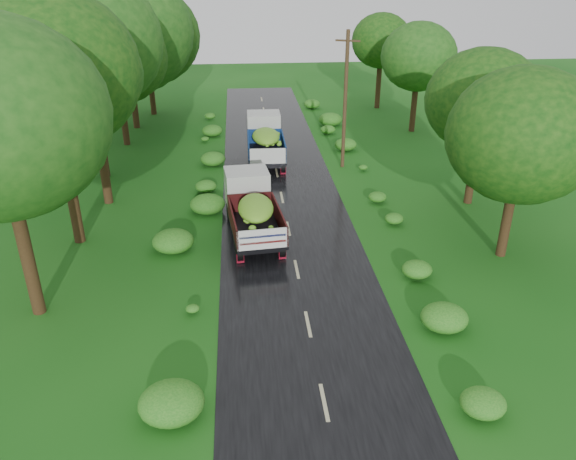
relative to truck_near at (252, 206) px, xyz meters
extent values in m
plane|color=#124E10|center=(1.75, -11.62, -1.46)|extent=(120.00, 120.00, 0.00)
cube|color=black|center=(1.75, -6.62, -1.45)|extent=(6.50, 80.00, 0.02)
cube|color=#BFB78C|center=(1.75, -11.62, -1.43)|extent=(0.12, 1.60, 0.00)
cube|color=#BFB78C|center=(1.75, -7.62, -1.43)|extent=(0.12, 1.60, 0.00)
cube|color=#BFB78C|center=(1.75, -3.62, -1.43)|extent=(0.12, 1.60, 0.00)
cube|color=#BFB78C|center=(1.75, 0.38, -1.43)|extent=(0.12, 1.60, 0.00)
cube|color=#BFB78C|center=(1.75, 4.38, -1.43)|extent=(0.12, 1.60, 0.00)
cube|color=#BFB78C|center=(1.75, 8.38, -1.43)|extent=(0.12, 1.60, 0.00)
cube|color=#BFB78C|center=(1.75, 12.38, -1.43)|extent=(0.12, 1.60, 0.00)
cube|color=#BFB78C|center=(1.75, 16.38, -1.43)|extent=(0.12, 1.60, 0.00)
cube|color=#BFB78C|center=(1.75, 20.38, -1.43)|extent=(0.12, 1.60, 0.00)
cube|color=#BFB78C|center=(1.75, 24.38, -1.43)|extent=(0.12, 1.60, 0.00)
cube|color=#BFB78C|center=(1.75, 28.38, -1.43)|extent=(0.12, 1.60, 0.00)
cube|color=black|center=(0.03, -0.30, -0.83)|extent=(2.19, 5.53, 0.27)
cylinder|color=black|center=(-1.09, 1.55, -0.98)|extent=(0.36, 0.98, 0.96)
cylinder|color=black|center=(0.75, 1.74, -0.98)|extent=(0.36, 0.98, 0.96)
cylinder|color=black|center=(-0.77, -1.62, -0.98)|extent=(0.36, 0.98, 0.96)
cylinder|color=black|center=(1.08, -1.43, -0.98)|extent=(0.36, 0.98, 0.96)
cylinder|color=black|center=(-0.67, -2.59, -0.98)|extent=(0.36, 0.98, 0.96)
cylinder|color=black|center=(1.18, -2.40, -0.98)|extent=(0.36, 0.98, 0.96)
cube|color=maroon|center=(-0.63, -2.92, -1.19)|extent=(0.33, 0.07, 0.43)
cube|color=maroon|center=(1.21, -2.73, -1.19)|extent=(0.33, 0.07, 0.43)
cube|color=silver|center=(-0.19, 1.84, 0.21)|extent=(2.29, 2.03, 1.82)
cube|color=black|center=(0.13, -1.30, -0.62)|extent=(2.61, 4.32, 0.15)
cube|color=#480C14|center=(-0.92, -1.41, -0.09)|extent=(0.50, 4.10, 0.91)
cube|color=#480C14|center=(1.19, -1.20, -0.09)|extent=(0.50, 4.10, 0.91)
cube|color=#480C14|center=(-0.07, 0.71, -0.09)|extent=(2.20, 0.30, 0.91)
cube|color=silver|center=(0.34, -3.31, -0.09)|extent=(2.20, 0.30, 0.91)
ellipsoid|color=#498F1A|center=(0.13, -1.30, 0.48)|extent=(2.19, 3.63, 0.96)
cube|color=black|center=(1.18, 10.57, -0.81)|extent=(1.75, 5.58, 0.28)
cylinder|color=black|center=(0.24, 12.61, -0.96)|extent=(0.28, 0.99, 0.99)
cylinder|color=black|center=(2.16, 12.59, -0.96)|extent=(0.28, 0.99, 0.99)
cylinder|color=black|center=(0.22, 9.32, -0.96)|extent=(0.28, 0.99, 0.99)
cylinder|color=black|center=(2.13, 9.30, -0.96)|extent=(0.28, 0.99, 0.99)
cylinder|color=black|center=(0.21, 8.30, -0.96)|extent=(0.28, 0.99, 0.99)
cylinder|color=black|center=(2.13, 8.29, -0.96)|extent=(0.28, 0.99, 0.99)
cube|color=maroon|center=(0.21, 7.97, -1.18)|extent=(0.34, 0.04, 0.44)
cube|color=maroon|center=(2.12, 7.95, -1.18)|extent=(0.34, 0.04, 0.44)
cube|color=silver|center=(1.20, 12.80, 0.26)|extent=(2.20, 1.90, 1.88)
cube|color=black|center=(1.18, 9.54, -0.60)|extent=(2.31, 4.27, 0.16)
cube|color=navy|center=(0.08, 9.54, -0.05)|extent=(0.11, 4.25, 0.94)
cube|color=navy|center=(2.27, 9.53, -0.05)|extent=(0.11, 4.25, 0.94)
cube|color=navy|center=(1.19, 11.62, -0.05)|extent=(2.27, 0.10, 0.94)
cube|color=silver|center=(1.16, 7.45, -0.05)|extent=(2.27, 0.10, 0.94)
ellipsoid|color=#498F1A|center=(1.18, 9.54, 0.54)|extent=(1.94, 3.59, 0.99)
cylinder|color=#382616|center=(6.00, 9.18, 2.69)|extent=(0.30, 0.30, 8.30)
cube|color=#382616|center=(6.00, 9.18, 6.22)|extent=(1.39, 0.64, 0.10)
cylinder|color=black|center=(-8.22, -5.91, 2.74)|extent=(0.48, 0.48, 8.39)
cylinder|color=black|center=(-8.13, -0.05, 2.99)|extent=(0.49, 0.49, 8.89)
ellipsoid|color=#0C3F0D|center=(-8.13, -0.05, 6.37)|extent=(3.86, 3.86, 3.48)
cylinder|color=black|center=(-7.69, 4.55, 2.43)|extent=(0.47, 0.47, 7.78)
ellipsoid|color=#0C3F0D|center=(-7.69, 4.55, 5.39)|extent=(3.24, 3.24, 2.92)
cylinder|color=black|center=(-8.67, 8.78, 3.02)|extent=(0.49, 0.49, 8.94)
ellipsoid|color=#0C3F0D|center=(-8.67, 8.78, 6.41)|extent=(4.11, 4.11, 3.70)
cylinder|color=black|center=(-8.47, 15.21, 1.96)|extent=(0.44, 0.44, 6.83)
ellipsoid|color=#0C3F0D|center=(-8.47, 15.21, 4.56)|extent=(3.70, 3.70, 3.33)
cylinder|color=black|center=(-8.44, 19.60, 2.58)|extent=(0.47, 0.47, 8.08)
ellipsoid|color=#0C3F0D|center=(-8.44, 19.60, 5.65)|extent=(4.45, 4.45, 4.00)
cylinder|color=black|center=(-7.63, 23.74, 2.15)|extent=(0.45, 0.45, 7.22)
ellipsoid|color=#0C3F0D|center=(-7.63, 23.74, 4.89)|extent=(4.17, 4.17, 3.75)
cylinder|color=black|center=(11.00, -3.12, 1.68)|extent=(0.43, 0.43, 6.27)
ellipsoid|color=#154A12|center=(11.00, -3.12, 4.06)|extent=(3.52, 3.52, 3.17)
cylinder|color=black|center=(11.78, 2.81, 1.71)|extent=(0.43, 0.43, 6.32)
ellipsoid|color=#154A12|center=(11.78, 2.81, 4.11)|extent=(3.40, 3.40, 3.06)
cylinder|color=black|center=(12.73, 16.73, 1.69)|extent=(0.43, 0.43, 6.29)
ellipsoid|color=#154A12|center=(12.73, 16.73, 4.08)|extent=(3.31, 3.31, 2.98)
cylinder|color=black|center=(11.78, 24.21, 1.78)|extent=(0.44, 0.44, 6.48)
ellipsoid|color=#154A12|center=(11.78, 24.21, 4.25)|extent=(3.17, 3.17, 2.86)
camera|label=1|loc=(-0.48, -24.32, 10.57)|focal=35.00mm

